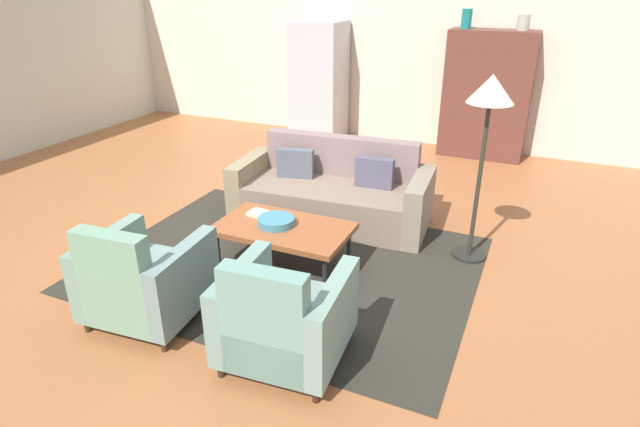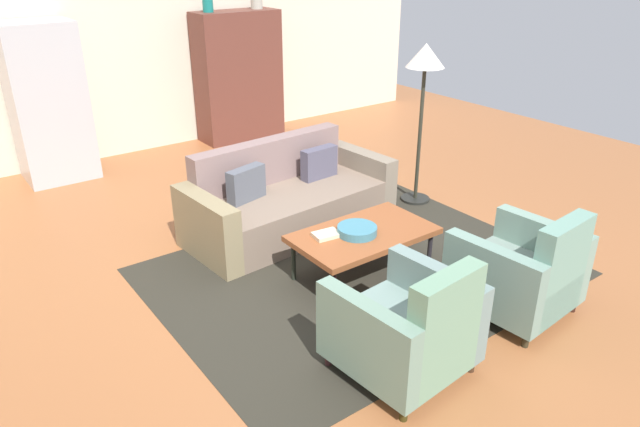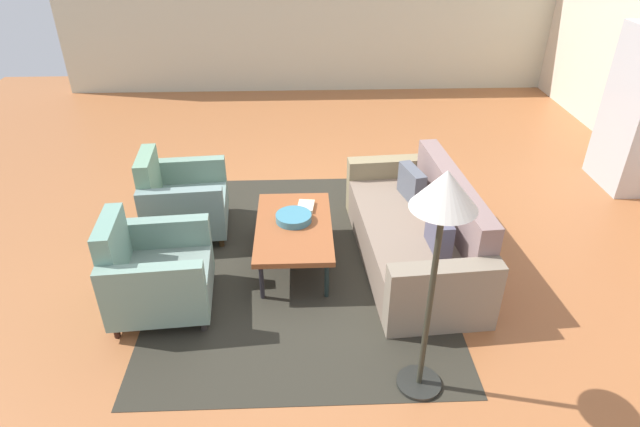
{
  "view_description": "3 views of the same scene",
  "coord_description": "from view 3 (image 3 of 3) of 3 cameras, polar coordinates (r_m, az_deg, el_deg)",
  "views": [
    {
      "loc": [
        2.34,
        -3.93,
        2.44
      ],
      "look_at": [
        0.63,
        -0.09,
        0.52
      ],
      "focal_mm": 28.94,
      "sensor_mm": 36.0,
      "label": 1
    },
    {
      "loc": [
        -2.57,
        -3.6,
        2.62
      ],
      "look_at": [
        0.06,
        -0.03,
        0.58
      ],
      "focal_mm": 32.79,
      "sensor_mm": 36.0,
      "label": 2
    },
    {
      "loc": [
        4.5,
        -0.18,
        3.03
      ],
      "look_at": [
        0.35,
        -0.02,
        0.53
      ],
      "focal_mm": 29.8,
      "sensor_mm": 36.0,
      "label": 3
    }
  ],
  "objects": [
    {
      "name": "ground_plane",
      "position": [
        5.43,
        0.09,
        -2.89
      ],
      "size": [
        11.78,
        11.78,
        0.0
      ],
      "primitive_type": "plane",
      "color": "#A15F36"
    },
    {
      "name": "wall_left",
      "position": [
        9.55,
        -1.18,
        21.23
      ],
      "size": [
        0.12,
        8.46,
        2.8
      ],
      "primitive_type": "cube",
      "color": "beige",
      "rests_on": "ground"
    },
    {
      "name": "area_rug",
      "position": [
        5.14,
        -2.16,
        -5.08
      ],
      "size": [
        3.4,
        2.6,
        0.01
      ],
      "primitive_type": "cube",
      "color": "#2D2B22",
      "rests_on": "ground"
    },
    {
      "name": "couch",
      "position": [
        5.1,
        10.65,
        -2.08
      ],
      "size": [
        2.16,
        1.05,
        0.86
      ],
      "rotation": [
        0.0,
        0.0,
        3.21
      ],
      "color": "#7D6959",
      "rests_on": "ground"
    },
    {
      "name": "coffee_table",
      "position": [
        4.92,
        -2.83,
        -1.58
      ],
      "size": [
        1.2,
        0.7,
        0.41
      ],
      "color": "black",
      "rests_on": "ground"
    },
    {
      "name": "armchair_left",
      "position": [
        5.59,
        -14.83,
        1.21
      ],
      "size": [
        0.86,
        0.86,
        0.88
      ],
      "rotation": [
        0.0,
        0.0,
        0.08
      ],
      "color": "#3B2021",
      "rests_on": "ground"
    },
    {
      "name": "armchair_right",
      "position": [
        4.62,
        -17.55,
        -6.22
      ],
      "size": [
        0.86,
        0.86,
        0.88
      ],
      "rotation": [
        0.0,
        0.0,
        0.08
      ],
      "color": "black",
      "rests_on": "ground"
    },
    {
      "name": "fruit_bowl",
      "position": [
        4.95,
        -2.84,
        -0.44
      ],
      "size": [
        0.33,
        0.33,
        0.07
      ],
      "primitive_type": "cylinder",
      "color": "teal",
      "rests_on": "coffee_table"
    },
    {
      "name": "book_stack",
      "position": [
        5.16,
        -1.54,
        0.77
      ],
      "size": [
        0.24,
        0.18,
        0.03
      ],
      "color": "beige",
      "rests_on": "coffee_table"
    },
    {
      "name": "floor_lamp",
      "position": [
        3.16,
        13.0,
        0.06
      ],
      "size": [
        0.4,
        0.4,
        1.72
      ],
      "color": "black",
      "rests_on": "ground"
    }
  ]
}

